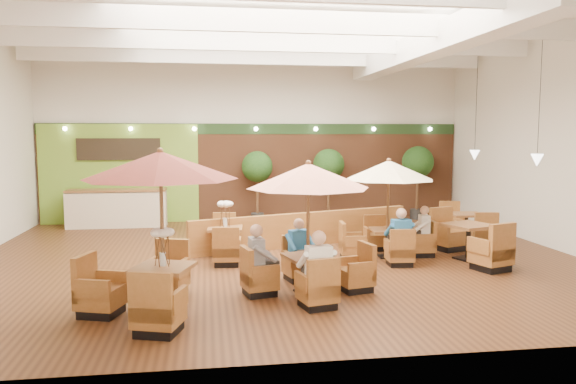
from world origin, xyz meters
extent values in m
plane|color=#381E0F|center=(0.00, 0.00, 0.00)|extent=(14.00, 14.00, 0.00)
cube|color=silver|center=(0.00, 6.00, 2.75)|extent=(14.00, 0.04, 5.50)
cube|color=silver|center=(0.00, -6.00, 2.75)|extent=(14.00, 0.04, 5.50)
cube|color=silver|center=(7.00, 0.00, 2.75)|extent=(0.04, 12.00, 5.50)
cube|color=white|center=(0.00, 0.00, 5.50)|extent=(14.00, 12.00, 0.04)
cube|color=brown|center=(0.00, 5.94, 1.60)|extent=(13.90, 0.10, 3.20)
cube|color=#1E3819|center=(0.00, 5.93, 3.05)|extent=(13.90, 0.12, 0.35)
cube|color=olive|center=(-4.40, 5.88, 1.60)|extent=(5.00, 0.08, 3.20)
cube|color=black|center=(-4.40, 5.80, 2.40)|extent=(2.60, 0.08, 0.70)
cube|color=white|center=(3.50, 0.00, 4.95)|extent=(0.60, 11.00, 0.60)
cube|color=white|center=(0.00, -1.30, 5.15)|extent=(13.60, 0.12, 0.45)
cube|color=white|center=(0.00, 1.30, 5.15)|extent=(13.60, 0.12, 0.45)
cube|color=white|center=(0.00, 4.00, 5.15)|extent=(13.60, 0.12, 0.45)
cylinder|color=black|center=(5.80, -1.00, 3.90)|extent=(0.01, 0.01, 3.20)
cone|color=white|center=(5.80, -1.00, 2.30)|extent=(0.28, 0.28, 0.28)
cylinder|color=black|center=(5.80, 2.00, 3.90)|extent=(0.01, 0.01, 3.20)
cone|color=white|center=(5.80, 2.00, 2.30)|extent=(0.28, 0.28, 0.28)
sphere|color=#FFEAC6|center=(-6.00, 5.70, 3.05)|extent=(0.14, 0.14, 0.14)
sphere|color=#FFEAC6|center=(-4.00, 5.70, 3.05)|extent=(0.14, 0.14, 0.14)
sphere|color=#FFEAC6|center=(-2.00, 5.70, 3.05)|extent=(0.14, 0.14, 0.14)
sphere|color=#FFEAC6|center=(0.00, 5.70, 3.05)|extent=(0.14, 0.14, 0.14)
sphere|color=#FFEAC6|center=(2.00, 5.70, 3.05)|extent=(0.14, 0.14, 0.14)
sphere|color=#FFEAC6|center=(4.00, 5.70, 3.05)|extent=(0.14, 0.14, 0.14)
sphere|color=#FFEAC6|center=(6.00, 5.70, 3.05)|extent=(0.14, 0.14, 0.14)
cube|color=beige|center=(-4.40, 5.10, 0.55)|extent=(3.00, 0.70, 1.10)
cube|color=brown|center=(-4.40, 5.10, 1.15)|extent=(3.00, 0.75, 0.06)
cube|color=brown|center=(0.86, 1.35, 0.43)|extent=(5.98, 2.17, 0.87)
cube|color=brown|center=(-2.36, -3.69, 0.74)|extent=(1.11, 1.11, 0.06)
cylinder|color=black|center=(-2.36, -3.69, 0.38)|extent=(0.10, 0.10, 0.68)
cube|color=black|center=(-2.36, -3.69, 0.02)|extent=(0.59, 0.59, 0.04)
cube|color=brown|center=(-2.36, -4.67, 0.31)|extent=(0.81, 0.81, 0.33)
cube|color=brown|center=(-2.28, -4.93, 0.62)|extent=(0.64, 0.30, 0.72)
cube|color=brown|center=(-2.65, -4.58, 0.52)|extent=(0.26, 0.57, 0.29)
cube|color=brown|center=(-2.08, -4.76, 0.52)|extent=(0.26, 0.57, 0.29)
cube|color=black|center=(-2.36, -4.67, 0.07)|extent=(0.72, 0.72, 0.14)
cube|color=brown|center=(-2.36, -2.71, 0.31)|extent=(0.81, 0.81, 0.33)
cube|color=brown|center=(-2.44, -2.45, 0.62)|extent=(0.64, 0.30, 0.72)
cube|color=brown|center=(-2.08, -2.80, 0.52)|extent=(0.26, 0.57, 0.29)
cube|color=brown|center=(-2.65, -2.61, 0.52)|extent=(0.26, 0.57, 0.29)
cube|color=black|center=(-2.36, -2.71, 0.07)|extent=(0.72, 0.72, 0.14)
cube|color=brown|center=(-3.34, -3.69, 0.31)|extent=(0.81, 0.81, 0.33)
cube|color=brown|center=(-3.09, -3.61, 0.62)|extent=(0.30, 0.64, 0.72)
cube|color=brown|center=(-3.25, -3.40, 0.52)|extent=(0.57, 0.26, 0.29)
cube|color=brown|center=(-3.44, -3.97, 0.52)|extent=(0.57, 0.26, 0.29)
cube|color=black|center=(-3.34, -3.69, 0.07)|extent=(0.72, 0.72, 0.14)
cylinder|color=brown|center=(-2.36, -3.69, 1.29)|extent=(0.06, 0.06, 2.58)
cone|color=maroon|center=(-2.36, -3.69, 2.40)|extent=(2.48, 2.48, 0.45)
sphere|color=brown|center=(-2.36, -3.69, 2.63)|extent=(0.10, 0.10, 0.10)
cylinder|color=silver|center=(-2.36, -3.69, 0.89)|extent=(0.10, 0.10, 0.22)
cube|color=brown|center=(0.17, -2.92, 0.67)|extent=(0.95, 0.95, 0.06)
cylinder|color=black|center=(0.17, -2.92, 0.34)|extent=(0.09, 0.09, 0.62)
cube|color=black|center=(0.17, -2.92, 0.02)|extent=(0.50, 0.50, 0.04)
cube|color=brown|center=(0.17, -3.81, 0.28)|extent=(0.69, 0.69, 0.30)
cube|color=brown|center=(0.11, -4.04, 0.56)|extent=(0.58, 0.22, 0.65)
cube|color=brown|center=(-0.10, -3.87, 0.47)|extent=(0.19, 0.52, 0.26)
cube|color=brown|center=(0.43, -3.75, 0.47)|extent=(0.19, 0.52, 0.26)
cube|color=black|center=(0.17, -3.81, 0.07)|extent=(0.62, 0.62, 0.13)
cube|color=brown|center=(0.17, -2.04, 0.28)|extent=(0.69, 0.69, 0.30)
cube|color=brown|center=(0.22, -1.80, 0.56)|extent=(0.58, 0.22, 0.65)
cube|color=brown|center=(0.43, -1.97, 0.47)|extent=(0.19, 0.52, 0.26)
cube|color=brown|center=(-0.10, -2.10, 0.47)|extent=(0.19, 0.52, 0.26)
cube|color=black|center=(0.17, -2.04, 0.07)|extent=(0.62, 0.62, 0.13)
cube|color=brown|center=(-0.72, -2.92, 0.28)|extent=(0.69, 0.69, 0.30)
cube|color=brown|center=(-0.48, -2.98, 0.56)|extent=(0.22, 0.58, 0.65)
cube|color=brown|center=(-0.78, -2.66, 0.47)|extent=(0.52, 0.19, 0.26)
cube|color=brown|center=(-0.66, -3.19, 0.47)|extent=(0.52, 0.19, 0.26)
cube|color=black|center=(-0.72, -2.92, 0.07)|extent=(0.62, 0.62, 0.13)
cube|color=brown|center=(1.05, -2.92, 0.28)|extent=(0.69, 0.69, 0.30)
cube|color=brown|center=(0.81, -2.87, 0.56)|extent=(0.22, 0.58, 0.65)
cube|color=brown|center=(1.11, -3.19, 0.47)|extent=(0.52, 0.19, 0.26)
cube|color=brown|center=(0.99, -2.66, 0.47)|extent=(0.52, 0.19, 0.26)
cube|color=black|center=(1.05, -2.92, 0.07)|extent=(0.62, 0.62, 0.13)
cylinder|color=brown|center=(0.17, -2.92, 1.17)|extent=(0.06, 0.06, 2.33)
cone|color=#E5896E|center=(0.17, -2.92, 2.15)|extent=(2.24, 2.24, 0.45)
sphere|color=brown|center=(0.17, -2.92, 2.38)|extent=(0.10, 0.10, 0.10)
cube|color=brown|center=(2.55, -0.27, 0.64)|extent=(0.82, 0.82, 0.05)
cylinder|color=black|center=(2.55, -0.27, 0.33)|extent=(0.09, 0.09, 0.59)
cube|color=black|center=(2.55, -0.27, 0.02)|extent=(0.43, 0.43, 0.04)
cube|color=brown|center=(2.55, -1.12, 0.27)|extent=(0.60, 0.60, 0.29)
cube|color=brown|center=(2.57, -1.35, 0.54)|extent=(0.56, 0.13, 0.63)
cube|color=brown|center=(2.29, -1.10, 0.45)|extent=(0.11, 0.50, 0.25)
cube|color=brown|center=(2.81, -1.14, 0.45)|extent=(0.11, 0.50, 0.25)
cube|color=black|center=(2.55, -1.12, 0.06)|extent=(0.53, 0.53, 0.13)
cube|color=brown|center=(2.55, 0.58, 0.27)|extent=(0.60, 0.60, 0.29)
cube|color=brown|center=(2.53, 0.81, 0.54)|extent=(0.56, 0.13, 0.63)
cube|color=brown|center=(2.81, 0.56, 0.45)|extent=(0.11, 0.50, 0.25)
cube|color=brown|center=(2.29, 0.60, 0.45)|extent=(0.11, 0.50, 0.25)
cube|color=black|center=(2.55, 0.58, 0.06)|extent=(0.53, 0.53, 0.13)
cube|color=brown|center=(1.70, -0.27, 0.27)|extent=(0.60, 0.60, 0.29)
cube|color=brown|center=(1.93, -0.25, 0.54)|extent=(0.13, 0.56, 0.63)
cube|color=brown|center=(1.72, -0.01, 0.45)|extent=(0.50, 0.11, 0.25)
cube|color=brown|center=(1.68, -0.53, 0.45)|extent=(0.50, 0.11, 0.25)
cube|color=black|center=(1.70, -0.27, 0.06)|extent=(0.53, 0.53, 0.13)
cube|color=brown|center=(3.40, -0.27, 0.27)|extent=(0.60, 0.60, 0.29)
cube|color=brown|center=(3.17, -0.29, 0.54)|extent=(0.13, 0.56, 0.63)
cube|color=brown|center=(3.38, -0.53, 0.45)|extent=(0.50, 0.11, 0.25)
cube|color=brown|center=(3.42, -0.01, 0.45)|extent=(0.50, 0.11, 0.25)
cube|color=black|center=(3.40, -0.27, 0.06)|extent=(0.53, 0.53, 0.13)
cylinder|color=brown|center=(2.55, -0.27, 1.12)|extent=(0.06, 0.06, 2.24)
cone|color=beige|center=(2.55, -0.27, 2.06)|extent=(2.15, 2.15, 0.45)
sphere|color=brown|center=(2.55, -0.27, 2.29)|extent=(0.10, 0.10, 0.10)
cube|color=brown|center=(-1.22, 0.35, 0.68)|extent=(0.87, 0.87, 0.06)
cylinder|color=black|center=(-1.22, 0.35, 0.35)|extent=(0.09, 0.09, 0.62)
cube|color=black|center=(-1.22, 0.35, 0.02)|extent=(0.46, 0.46, 0.04)
cube|color=brown|center=(-1.22, -0.55, 0.28)|extent=(0.63, 0.63, 0.30)
cube|color=brown|center=(-1.20, -0.79, 0.56)|extent=(0.59, 0.14, 0.66)
cube|color=brown|center=(-1.49, -0.52, 0.47)|extent=(0.12, 0.52, 0.26)
cube|color=brown|center=(-0.95, -0.57, 0.47)|extent=(0.12, 0.52, 0.26)
cube|color=black|center=(-1.22, -0.55, 0.07)|extent=(0.56, 0.56, 0.13)
cube|color=brown|center=(-1.22, 1.24, 0.28)|extent=(0.63, 0.63, 0.30)
cube|color=brown|center=(-1.24, 1.48, 0.56)|extent=(0.59, 0.14, 0.66)
cube|color=brown|center=(-0.95, 1.22, 0.47)|extent=(0.12, 0.52, 0.26)
cube|color=brown|center=(-1.49, 1.26, 0.47)|extent=(0.12, 0.52, 0.26)
cube|color=black|center=(-1.22, 1.24, 0.07)|extent=(0.56, 0.56, 0.13)
cylinder|color=silver|center=(-1.22, 0.35, 0.82)|extent=(0.10, 0.10, 0.22)
cube|color=brown|center=(4.32, -0.77, 0.80)|extent=(1.20, 1.20, 0.07)
cylinder|color=black|center=(4.32, -0.77, 0.41)|extent=(0.11, 0.11, 0.73)
cube|color=black|center=(4.32, -0.77, 0.02)|extent=(0.63, 0.63, 0.04)
cube|color=brown|center=(4.32, -1.82, 0.33)|extent=(0.87, 0.87, 0.35)
cube|color=brown|center=(4.23, -2.10, 0.66)|extent=(0.69, 0.33, 0.78)
cube|color=brown|center=(4.02, -1.93, 0.55)|extent=(0.28, 0.60, 0.31)
cube|color=brown|center=(4.62, -1.72, 0.55)|extent=(0.28, 0.60, 0.31)
cube|color=black|center=(4.32, -1.82, 0.08)|extent=(0.78, 0.78, 0.16)
cube|color=brown|center=(4.32, 0.28, 0.33)|extent=(0.87, 0.87, 0.35)
cube|color=brown|center=(4.41, 0.55, 0.66)|extent=(0.69, 0.33, 0.78)
cube|color=brown|center=(4.62, 0.39, 0.55)|extent=(0.28, 0.60, 0.31)
cube|color=brown|center=(4.02, 0.18, 0.55)|extent=(0.28, 0.60, 0.31)
cube|color=black|center=(4.32, 0.28, 0.08)|extent=(0.78, 0.78, 0.16)
cube|color=brown|center=(5.40, 1.54, 0.70)|extent=(0.93, 0.93, 0.06)
cylinder|color=black|center=(5.40, 1.54, 0.36)|extent=(0.10, 0.10, 0.64)
cube|color=black|center=(5.40, 1.54, 0.02)|extent=(0.49, 0.49, 0.04)
cube|color=brown|center=(5.40, 0.62, 0.29)|extent=(0.68, 0.68, 0.31)
cube|color=brown|center=(5.43, 0.37, 0.58)|extent=(0.61, 0.18, 0.68)
cube|color=brown|center=(5.12, 0.66, 0.48)|extent=(0.15, 0.54, 0.27)
cube|color=brown|center=(5.68, 0.59, 0.48)|extent=(0.15, 0.54, 0.27)
cube|color=black|center=(5.40, 0.62, 0.07)|extent=(0.60, 0.60, 0.14)
cube|color=brown|center=(5.40, 2.47, 0.29)|extent=(0.68, 0.68, 0.31)
cube|color=brown|center=(5.37, 2.71, 0.58)|extent=(0.61, 0.18, 0.68)
cube|color=brown|center=(5.68, 2.43, 0.48)|extent=(0.15, 0.54, 0.27)
cube|color=brown|center=(5.12, 2.50, 0.48)|extent=(0.15, 0.54, 0.27)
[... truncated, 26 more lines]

